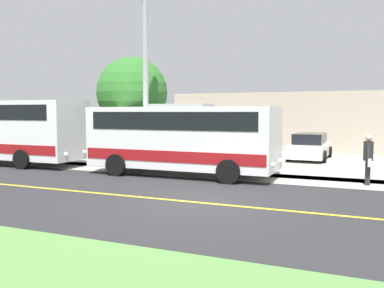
# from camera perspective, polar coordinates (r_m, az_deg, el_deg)

# --- Properties ---
(ground_plane) EXTENTS (120.00, 120.00, 0.00)m
(ground_plane) POSITION_cam_1_polar(r_m,az_deg,el_deg) (11.98, 0.75, -8.16)
(ground_plane) COLOR #548442
(road_surface) EXTENTS (8.00, 100.00, 0.01)m
(road_surface) POSITION_cam_1_polar(r_m,az_deg,el_deg) (11.98, 0.75, -8.14)
(road_surface) COLOR #28282B
(road_surface) RESTS_ON ground
(sidewalk) EXTENTS (2.40, 100.00, 0.01)m
(sidewalk) POSITION_cam_1_polar(r_m,az_deg,el_deg) (16.83, 7.46, -4.50)
(sidewalk) COLOR #9E9991
(sidewalk) RESTS_ON ground
(parking_lot_surface) EXTENTS (14.00, 36.00, 0.01)m
(parking_lot_surface) POSITION_cam_1_polar(r_m,az_deg,el_deg) (23.42, 19.33, -2.17)
(parking_lot_surface) COLOR #9E9991
(parking_lot_surface) RESTS_ON ground
(road_centre_line) EXTENTS (0.16, 100.00, 0.00)m
(road_centre_line) POSITION_cam_1_polar(r_m,az_deg,el_deg) (11.98, 0.75, -8.12)
(road_centre_line) COLOR gold
(road_centre_line) RESTS_ON ground
(shuttle_bus_front) EXTENTS (2.74, 7.89, 2.94)m
(shuttle_bus_front) POSITION_cam_1_polar(r_m,az_deg,el_deg) (16.90, -1.38, 1.09)
(shuttle_bus_front) COLOR white
(shuttle_bus_front) RESTS_ON ground
(pedestrian_with_bags) EXTENTS (0.72, 0.34, 1.81)m
(pedestrian_with_bags) POSITION_cam_1_polar(r_m,az_deg,el_deg) (16.01, 23.31, -1.76)
(pedestrian_with_bags) COLOR #262628
(pedestrian_with_bags) RESTS_ON ground
(street_light_pole) EXTENTS (1.97, 0.24, 8.37)m
(street_light_pole) POSITION_cam_1_polar(r_m,az_deg,el_deg) (18.16, -6.68, 10.71)
(street_light_pole) COLOR #9E9EA3
(street_light_pole) RESTS_ON ground
(parked_car_near) EXTENTS (4.43, 2.07, 1.45)m
(parked_car_near) POSITION_cam_1_polar(r_m,az_deg,el_deg) (24.25, 5.63, -0.09)
(parked_car_near) COLOR white
(parked_car_near) RESTS_ON ground
(parked_car_far) EXTENTS (4.44, 2.10, 1.45)m
(parked_car_far) POSITION_cam_1_polar(r_m,az_deg,el_deg) (23.51, 16.09, -0.39)
(parked_car_far) COLOR white
(parked_car_far) RESTS_ON ground
(tree_curbside) EXTENTS (3.62, 3.62, 5.41)m
(tree_curbside) POSITION_cam_1_polar(r_m,az_deg,el_deg) (21.33, -8.33, 7.06)
(tree_curbside) COLOR #4C3826
(tree_curbside) RESTS_ON ground
(commercial_building) EXTENTS (10.00, 20.53, 3.92)m
(commercial_building) POSITION_cam_1_polar(r_m,az_deg,el_deg) (32.34, 18.27, 3.12)
(commercial_building) COLOR #B7A893
(commercial_building) RESTS_ON ground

